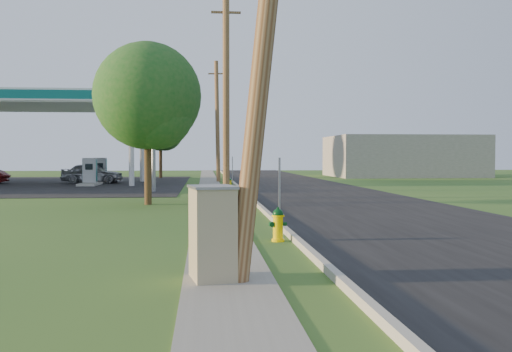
{
  "coord_description": "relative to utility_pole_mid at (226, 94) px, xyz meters",
  "views": [
    {
      "loc": [
        -1.65,
        -10.09,
        2.04
      ],
      "look_at": [
        0.0,
        8.0,
        1.4
      ],
      "focal_mm": 40.0,
      "sensor_mm": 36.0,
      "label": 1
    }
  ],
  "objects": [
    {
      "name": "tree_lot",
      "position": [
        -4.95,
        26.0,
        -0.22
      ],
      "size": [
        4.85,
        4.85,
        7.35
      ],
      "color": "#3C2817",
      "rests_on": "ground"
    },
    {
      "name": "hydrant_mid",
      "position": [
        0.66,
        -4.2,
        -4.56
      ],
      "size": [
        0.42,
        0.38,
        0.81
      ],
      "color": "yellow",
      "rests_on": "ground"
    },
    {
      "name": "road",
      "position": [
        5.1,
        -7.0,
        -4.94
      ],
      "size": [
        8.0,
        120.0,
        0.02
      ],
      "primitive_type": "cube",
      "color": "black",
      "rests_on": "ground"
    },
    {
      "name": "hydrant_far",
      "position": [
        0.57,
        8.53,
        -4.63
      ],
      "size": [
        0.34,
        0.3,
        0.67
      ],
      "color": "yellow",
      "rests_on": "ground"
    },
    {
      "name": "sign_post_near",
      "position": [
        0.85,
        -12.8,
        -3.95
      ],
      "size": [
        0.05,
        0.04,
        2.0
      ],
      "primitive_type": "cube",
      "color": "gray",
      "rests_on": "ground"
    },
    {
      "name": "utility_pole_mid",
      "position": [
        0.0,
        0.0,
        0.0
      ],
      "size": [
        1.4,
        0.32,
        9.8
      ],
      "color": "brown",
      "rests_on": "ground"
    },
    {
      "name": "fuel_pump_ne",
      "position": [
        -8.9,
        13.0,
        -4.23
      ],
      "size": [
        1.2,
        3.2,
        1.9
      ],
      "color": "#A6A397",
      "rests_on": "ground"
    },
    {
      "name": "price_pylon",
      "position": [
        -3.9,
        5.5,
        0.48
      ],
      "size": [
        0.34,
        2.04,
        6.85
      ],
      "color": "gray",
      "rests_on": "ground"
    },
    {
      "name": "utility_cabinet",
      "position": [
        -0.92,
        -17.8,
        -4.17
      ],
      "size": [
        0.84,
        1.02,
        1.56
      ],
      "color": "tan",
      "rests_on": "ground"
    },
    {
      "name": "curb",
      "position": [
        1.1,
        -7.0,
        -4.88
      ],
      "size": [
        0.15,
        120.0,
        0.15
      ],
      "primitive_type": "cube",
      "color": "#A6A397",
      "rests_on": "ground"
    },
    {
      "name": "sign_post_far",
      "position": [
        0.85,
        11.2,
        -3.95
      ],
      "size": [
        0.05,
        0.04,
        2.0
      ],
      "primitive_type": "cube",
      "color": "gray",
      "rests_on": "ground"
    },
    {
      "name": "gas_canopy",
      "position": [
        -13.4,
        15.0,
        0.94
      ],
      "size": [
        18.18,
        9.18,
        6.4
      ],
      "color": "silver",
      "rests_on": "ground"
    },
    {
      "name": "distant_building",
      "position": [
        18.6,
        28.0,
        -2.95
      ],
      "size": [
        14.0,
        10.0,
        4.0
      ],
      "primitive_type": "cube",
      "color": "gray",
      "rests_on": "ground"
    },
    {
      "name": "car_silver",
      "position": [
        -9.32,
        16.13,
        -4.2
      ],
      "size": [
        4.61,
        2.28,
        1.51
      ],
      "primitive_type": "imported",
      "rotation": [
        0.0,
        0.0,
        1.46
      ],
      "color": "#A0A2A6",
      "rests_on": "ground"
    },
    {
      "name": "fuel_pump_se",
      "position": [
        -8.9,
        17.0,
        -4.23
      ],
      "size": [
        1.2,
        3.2,
        1.9
      ],
      "color": "#A6A397",
      "rests_on": "ground"
    },
    {
      "name": "utility_pole_far",
      "position": [
        0.0,
        18.0,
        -0.15
      ],
      "size": [
        1.4,
        0.32,
        9.5
      ],
      "color": "brown",
      "rests_on": "ground"
    },
    {
      "name": "ground_plane",
      "position": [
        0.6,
        -17.0,
        -4.95
      ],
      "size": [
        140.0,
        140.0,
        0.0
      ],
      "primitive_type": "plane",
      "color": "#2A541F",
      "rests_on": "ground"
    },
    {
      "name": "forecourt",
      "position": [
        -15.4,
        15.0,
        -4.94
      ],
      "size": [
        26.0,
        28.0,
        0.02
      ],
      "primitive_type": "cube",
      "color": "black",
      "rests_on": "ground"
    },
    {
      "name": "tree_verge",
      "position": [
        -3.3,
        -3.04,
        -0.59
      ],
      "size": [
        4.47,
        4.47,
        6.78
      ],
      "color": "#3C2817",
      "rests_on": "ground"
    },
    {
      "name": "sign_post_mid",
      "position": [
        0.85,
        -1.0,
        -3.95
      ],
      "size": [
        0.05,
        0.04,
        2.0
      ],
      "primitive_type": "cube",
      "color": "gray",
      "rests_on": "ground"
    },
    {
      "name": "sidewalk",
      "position": [
        -0.65,
        -7.0,
        -4.94
      ],
      "size": [
        1.5,
        120.0,
        0.03
      ],
      "primitive_type": "cube",
      "color": "gray",
      "rests_on": "ground"
    },
    {
      "name": "hydrant_near",
      "position": [
        0.7,
        -13.67,
        -4.55
      ],
      "size": [
        0.43,
        0.38,
        0.82
      ],
      "color": "#FFD400",
      "rests_on": "ground"
    }
  ]
}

